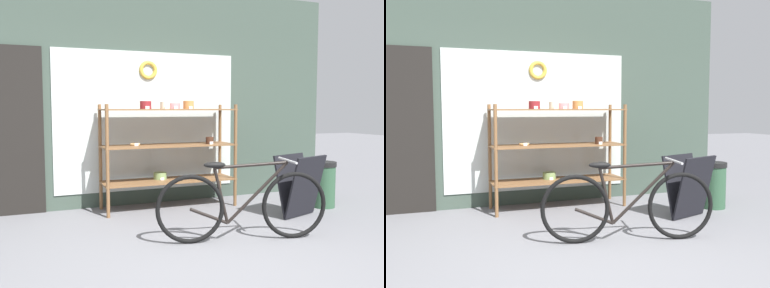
# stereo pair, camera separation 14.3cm
# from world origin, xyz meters

# --- Properties ---
(ground_plane) EXTENTS (30.00, 30.00, 0.00)m
(ground_plane) POSITION_xyz_m (0.00, 0.00, 0.00)
(ground_plane) COLOR slate
(storefront_facade) EXTENTS (6.10, 0.13, 3.01)m
(storefront_facade) POSITION_xyz_m (-0.04, 2.65, 1.48)
(storefront_facade) COLOR #3D4C42
(storefront_facade) RESTS_ON ground_plane
(display_case) EXTENTS (1.78, 0.53, 1.43)m
(display_case) POSITION_xyz_m (0.38, 2.25, 0.86)
(display_case) COLOR brown
(display_case) RESTS_ON ground_plane
(bicycle) EXTENTS (1.73, 0.54, 0.82)m
(bicycle) POSITION_xyz_m (0.59, 0.60, 0.37)
(bicycle) COLOR black
(bicycle) RESTS_ON ground_plane
(sandwich_board) EXTENTS (0.67, 0.54, 0.75)m
(sandwich_board) POSITION_xyz_m (1.70, 1.19, 0.38)
(sandwich_board) COLOR black
(sandwich_board) RESTS_ON ground_plane
(trash_bin) EXTENTS (0.34, 0.34, 0.61)m
(trash_bin) POSITION_xyz_m (2.32, 1.51, 0.33)
(trash_bin) COLOR #2D5138
(trash_bin) RESTS_ON ground_plane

